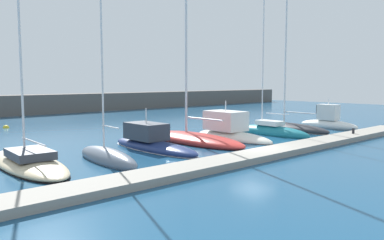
# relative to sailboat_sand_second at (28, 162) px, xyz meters

# --- Properties ---
(ground_plane) EXTENTS (120.00, 120.00, 0.00)m
(ground_plane) POSITION_rel_sailboat_sand_second_xyz_m (12.38, -5.71, -0.27)
(ground_plane) COLOR navy
(dock_pier) EXTENTS (38.63, 2.14, 0.38)m
(dock_pier) POSITION_rel_sailboat_sand_second_xyz_m (12.38, -7.01, -0.08)
(dock_pier) COLOR gray
(dock_pier) RESTS_ON ground_plane
(breakwater_seawall) EXTENTS (108.00, 3.80, 2.75)m
(breakwater_seawall) POSITION_rel_sailboat_sand_second_xyz_m (12.38, 34.38, 1.11)
(breakwater_seawall) COLOR #5B5651
(breakwater_seawall) RESTS_ON ground_plane
(sailboat_sand_second) EXTENTS (3.31, 9.79, 15.19)m
(sailboat_sand_second) POSITION_rel_sailboat_sand_second_xyz_m (0.00, 0.00, 0.00)
(sailboat_sand_second) COLOR beige
(sailboat_sand_second) RESTS_ON ground_plane
(sailboat_slate_third) EXTENTS (1.99, 6.52, 14.58)m
(sailboat_slate_third) POSITION_rel_sailboat_sand_second_xyz_m (3.86, -1.82, 0.04)
(sailboat_slate_third) COLOR slate
(sailboat_slate_third) RESTS_ON ground_plane
(motorboat_navy_fourth) EXTENTS (2.20, 8.71, 3.06)m
(motorboat_navy_fourth) POSITION_rel_sailboat_sand_second_xyz_m (8.34, -0.08, 0.20)
(motorboat_navy_fourth) COLOR navy
(motorboat_navy_fourth) RESTS_ON ground_plane
(sailboat_red_fifth) EXTENTS (3.08, 9.76, 15.84)m
(sailboat_red_fifth) POSITION_rel_sailboat_sand_second_xyz_m (12.56, 0.10, 0.05)
(sailboat_red_fifth) COLOR #B72D28
(sailboat_red_fifth) RESTS_ON ground_plane
(motorboat_ivory_sixth) EXTENTS (2.83, 8.21, 3.51)m
(motorboat_ivory_sixth) POSITION_rel_sailboat_sand_second_xyz_m (16.16, -0.26, 0.30)
(motorboat_ivory_sixth) COLOR silver
(motorboat_ivory_sixth) RESTS_ON ground_plane
(sailboat_teal_seventh) EXTENTS (2.02, 7.65, 15.32)m
(sailboat_teal_seventh) POSITION_rel_sailboat_sand_second_xyz_m (20.61, -1.10, 0.03)
(sailboat_teal_seventh) COLOR #19707F
(sailboat_teal_seventh) RESTS_ON ground_plane
(sailboat_charcoal_eighth) EXTENTS (2.71, 8.71, 17.19)m
(sailboat_charcoal_eighth) POSITION_rel_sailboat_sand_second_xyz_m (24.24, -0.49, 0.08)
(sailboat_charcoal_eighth) COLOR #2D2D33
(sailboat_charcoal_eighth) RESTS_ON ground_plane
(motorboat_white_ninth) EXTENTS (1.63, 6.07, 3.26)m
(motorboat_white_ninth) POSITION_rel_sailboat_sand_second_xyz_m (28.73, -2.03, 0.36)
(motorboat_white_ninth) COLOR white
(motorboat_white_ninth) RESTS_ON ground_plane
(mooring_buoy_yellow) EXTENTS (0.61, 0.61, 0.61)m
(mooring_buoy_yellow) POSITION_rel_sailboat_sand_second_xyz_m (4.85, 19.60, -0.27)
(mooring_buoy_yellow) COLOR yellow
(mooring_buoy_yellow) RESTS_ON ground_plane
(dock_bollard) EXTENTS (0.20, 0.20, 0.44)m
(dock_bollard) POSITION_rel_sailboat_sand_second_xyz_m (23.69, -7.01, 0.33)
(dock_bollard) COLOR black
(dock_bollard) RESTS_ON dock_pier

